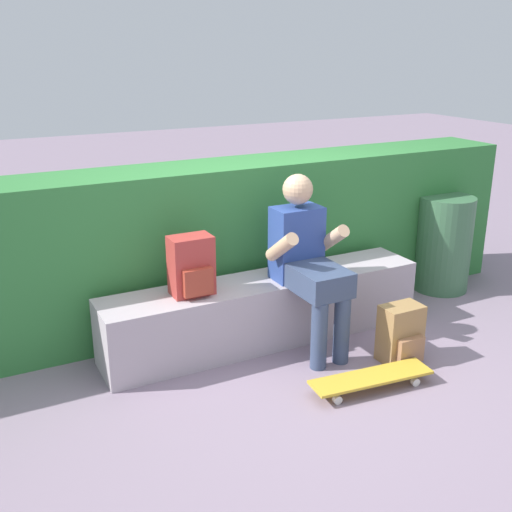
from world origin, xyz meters
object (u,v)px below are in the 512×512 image
(skateboard_near_person, at_px, (371,378))
(backpack_on_ground, at_px, (401,334))
(person_skater, at_px, (307,258))
(trash_bin, at_px, (443,244))
(bench_main, at_px, (265,310))
(backpack_on_bench, at_px, (192,267))

(skateboard_near_person, height_order, backpack_on_ground, backpack_on_ground)
(person_skater, height_order, backpack_on_ground, person_skater)
(skateboard_near_person, bearing_deg, person_skater, 94.93)
(skateboard_near_person, distance_m, trash_bin, 1.95)
(skateboard_near_person, bearing_deg, bench_main, 106.82)
(backpack_on_ground, relative_size, trash_bin, 0.48)
(person_skater, height_order, backpack_on_bench, person_skater)
(person_skater, bearing_deg, bench_main, 135.15)
(person_skater, height_order, trash_bin, person_skater)
(backpack_on_bench, xyz_separation_m, backpack_on_ground, (1.23, -0.68, -0.47))
(bench_main, relative_size, backpack_on_bench, 5.98)
(backpack_on_ground, bearing_deg, trash_bin, 36.68)
(skateboard_near_person, relative_size, backpack_on_bench, 2.04)
(person_skater, distance_m, skateboard_near_person, 0.91)
(skateboard_near_person, height_order, trash_bin, trash_bin)
(bench_main, xyz_separation_m, skateboard_near_person, (0.27, -0.90, -0.16))
(backpack_on_bench, bearing_deg, trash_bin, 4.67)
(backpack_on_bench, bearing_deg, backpack_on_ground, -29.00)
(backpack_on_bench, distance_m, backpack_on_ground, 1.49)
(person_skater, relative_size, backpack_on_bench, 3.06)
(person_skater, distance_m, trash_bin, 1.71)
(bench_main, height_order, trash_bin, trash_bin)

